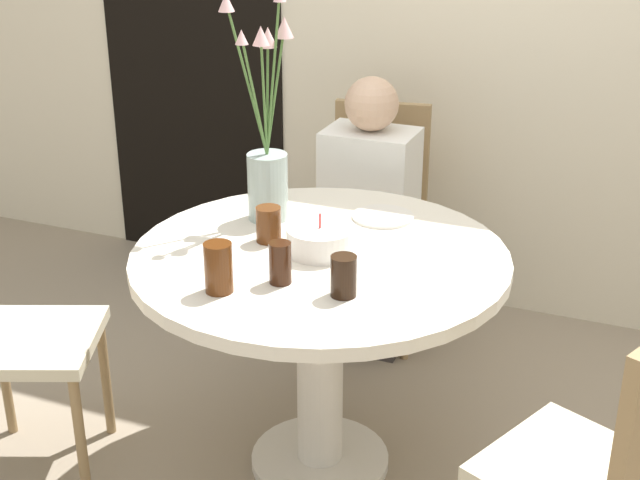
{
  "coord_description": "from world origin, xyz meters",
  "views": [
    {
      "loc": [
        0.91,
        -2.21,
        1.82
      ],
      "look_at": [
        0.0,
        0.0,
        0.79
      ],
      "focal_mm": 50.0,
      "sensor_mm": 36.0,
      "label": 1
    }
  ],
  "objects_px": {
    "person_woman": "(369,225)",
    "drink_glass_1": "(280,263)",
    "drink_glass_0": "(344,276)",
    "chair_far_back": "(376,206)",
    "birthday_cake": "(319,241)",
    "chair_near_front": "(1,318)",
    "drink_glass_3": "(269,224)",
    "side_plate": "(383,217)",
    "flower_vase": "(267,156)",
    "drink_glass_2": "(218,268)",
    "chair_left_flank": "(610,463)"
  },
  "relations": [
    {
      "from": "drink_glass_1",
      "to": "drink_glass_3",
      "type": "height_order",
      "value": "drink_glass_1"
    },
    {
      "from": "chair_left_flank",
      "to": "drink_glass_0",
      "type": "bearing_deg",
      "value": -78.52
    },
    {
      "from": "birthday_cake",
      "to": "drink_glass_3",
      "type": "relative_size",
      "value": 1.81
    },
    {
      "from": "drink_glass_2",
      "to": "chair_left_flank",
      "type": "bearing_deg",
      "value": -3.03
    },
    {
      "from": "chair_near_front",
      "to": "person_woman",
      "type": "bearing_deg",
      "value": -55.69
    },
    {
      "from": "birthday_cake",
      "to": "drink_glass_3",
      "type": "height_order",
      "value": "birthday_cake"
    },
    {
      "from": "birthday_cake",
      "to": "drink_glass_1",
      "type": "relative_size",
      "value": 1.67
    },
    {
      "from": "chair_near_front",
      "to": "drink_glass_2",
      "type": "relative_size",
      "value": 6.74
    },
    {
      "from": "flower_vase",
      "to": "side_plate",
      "type": "height_order",
      "value": "flower_vase"
    },
    {
      "from": "chair_near_front",
      "to": "drink_glass_1",
      "type": "relative_size",
      "value": 7.91
    },
    {
      "from": "chair_left_flank",
      "to": "birthday_cake",
      "type": "xyz_separation_m",
      "value": [
        -0.89,
        0.39,
        0.26
      ]
    },
    {
      "from": "chair_far_back",
      "to": "chair_near_front",
      "type": "bearing_deg",
      "value": -128.36
    },
    {
      "from": "chair_far_back",
      "to": "chair_near_front",
      "type": "xyz_separation_m",
      "value": [
        -0.75,
        -1.32,
        0.0
      ]
    },
    {
      "from": "drink_glass_1",
      "to": "birthday_cake",
      "type": "bearing_deg",
      "value": 84.22
    },
    {
      "from": "drink_glass_0",
      "to": "drink_glass_1",
      "type": "xyz_separation_m",
      "value": [
        -0.19,
        0.01,
        0.0
      ]
    },
    {
      "from": "birthday_cake",
      "to": "drink_glass_1",
      "type": "distance_m",
      "value": 0.22
    },
    {
      "from": "drink_glass_2",
      "to": "flower_vase",
      "type": "bearing_deg",
      "value": 101.25
    },
    {
      "from": "chair_far_back",
      "to": "person_woman",
      "type": "relative_size",
      "value": 0.85
    },
    {
      "from": "chair_near_front",
      "to": "side_plate",
      "type": "relative_size",
      "value": 4.7
    },
    {
      "from": "drink_glass_3",
      "to": "chair_left_flank",
      "type": "bearing_deg",
      "value": -21.13
    },
    {
      "from": "chair_far_back",
      "to": "flower_vase",
      "type": "height_order",
      "value": "flower_vase"
    },
    {
      "from": "birthday_cake",
      "to": "side_plate",
      "type": "relative_size",
      "value": 0.99
    },
    {
      "from": "chair_far_back",
      "to": "birthday_cake",
      "type": "bearing_deg",
      "value": -90.11
    },
    {
      "from": "side_plate",
      "to": "drink_glass_2",
      "type": "relative_size",
      "value": 1.43
    },
    {
      "from": "chair_far_back",
      "to": "drink_glass_3",
      "type": "bearing_deg",
      "value": -100.45
    },
    {
      "from": "drink_glass_0",
      "to": "person_woman",
      "type": "distance_m",
      "value": 1.11
    },
    {
      "from": "side_plate",
      "to": "drink_glass_3",
      "type": "bearing_deg",
      "value": -130.25
    },
    {
      "from": "chair_near_front",
      "to": "chair_far_back",
      "type": "bearing_deg",
      "value": -51.64
    },
    {
      "from": "birthday_cake",
      "to": "drink_glass_1",
      "type": "height_order",
      "value": "birthday_cake"
    },
    {
      "from": "chair_left_flank",
      "to": "birthday_cake",
      "type": "bearing_deg",
      "value": -89.77
    },
    {
      "from": "side_plate",
      "to": "drink_glass_0",
      "type": "xyz_separation_m",
      "value": [
        0.08,
        -0.56,
        0.05
      ]
    },
    {
      "from": "side_plate",
      "to": "birthday_cake",
      "type": "bearing_deg",
      "value": -104.57
    },
    {
      "from": "chair_left_flank",
      "to": "side_plate",
      "type": "distance_m",
      "value": 1.1
    },
    {
      "from": "flower_vase",
      "to": "drink_glass_2",
      "type": "distance_m",
      "value": 0.55
    },
    {
      "from": "chair_left_flank",
      "to": "side_plate",
      "type": "xyz_separation_m",
      "value": [
        -0.8,
        0.72,
        0.23
      ]
    },
    {
      "from": "chair_left_flank",
      "to": "drink_glass_3",
      "type": "distance_m",
      "value": 1.17
    },
    {
      "from": "birthday_cake",
      "to": "flower_vase",
      "type": "xyz_separation_m",
      "value": [
        -0.26,
        0.19,
        0.17
      ]
    },
    {
      "from": "drink_glass_0",
      "to": "drink_glass_3",
      "type": "distance_m",
      "value": 0.42
    },
    {
      "from": "chair_near_front",
      "to": "drink_glass_0",
      "type": "xyz_separation_m",
      "value": [
        1.06,
        0.13,
        0.28
      ]
    },
    {
      "from": "chair_far_back",
      "to": "drink_glass_3",
      "type": "distance_m",
      "value": 0.98
    },
    {
      "from": "drink_glass_1",
      "to": "drink_glass_2",
      "type": "xyz_separation_m",
      "value": [
        -0.13,
        -0.11,
        0.01
      ]
    },
    {
      "from": "chair_left_flank",
      "to": "drink_glass_3",
      "type": "relative_size",
      "value": 8.57
    },
    {
      "from": "drink_glass_1",
      "to": "drink_glass_2",
      "type": "bearing_deg",
      "value": -139.6
    },
    {
      "from": "person_woman",
      "to": "drink_glass_1",
      "type": "bearing_deg",
      "value": -84.34
    },
    {
      "from": "chair_near_front",
      "to": "chair_left_flank",
      "type": "bearing_deg",
      "value": -112.98
    },
    {
      "from": "flower_vase",
      "to": "person_woman",
      "type": "xyz_separation_m",
      "value": [
        0.13,
        0.61,
        -0.45
      ]
    },
    {
      "from": "flower_vase",
      "to": "drink_glass_3",
      "type": "xyz_separation_m",
      "value": [
        0.08,
        -0.17,
        -0.15
      ]
    },
    {
      "from": "chair_far_back",
      "to": "drink_glass_0",
      "type": "xyz_separation_m",
      "value": [
        0.31,
        -1.19,
        0.28
      ]
    },
    {
      "from": "chair_left_flank",
      "to": "flower_vase",
      "type": "xyz_separation_m",
      "value": [
        -1.14,
        0.58,
        0.43
      ]
    },
    {
      "from": "chair_far_back",
      "to": "flower_vase",
      "type": "distance_m",
      "value": 0.89
    }
  ]
}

